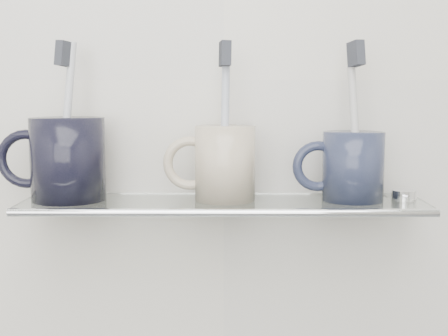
{
  "coord_description": "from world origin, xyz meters",
  "views": [
    {
      "loc": [
        0.01,
        0.27,
        1.24
      ],
      "look_at": [
        0.0,
        1.04,
        1.14
      ],
      "focal_mm": 50.0,
      "sensor_mm": 36.0,
      "label": 1
    }
  ],
  "objects_px": {
    "mug_center": "(225,163)",
    "mug_right": "(353,166)",
    "shelf_glass": "(223,204)",
    "mug_left": "(68,159)"
  },
  "relations": [
    {
      "from": "mug_center",
      "to": "mug_right",
      "type": "height_order",
      "value": "mug_center"
    },
    {
      "from": "mug_center",
      "to": "shelf_glass",
      "type": "bearing_deg",
      "value": -111.13
    },
    {
      "from": "mug_center",
      "to": "mug_right",
      "type": "relative_size",
      "value": 1.09
    },
    {
      "from": "shelf_glass",
      "to": "mug_left",
      "type": "relative_size",
      "value": 4.85
    },
    {
      "from": "mug_left",
      "to": "mug_center",
      "type": "relative_size",
      "value": 1.11
    },
    {
      "from": "mug_right",
      "to": "mug_left",
      "type": "bearing_deg",
      "value": -162.84
    },
    {
      "from": "shelf_glass",
      "to": "mug_center",
      "type": "bearing_deg",
      "value": 67.77
    },
    {
      "from": "shelf_glass",
      "to": "mug_left",
      "type": "bearing_deg",
      "value": 178.52
    },
    {
      "from": "mug_right",
      "to": "shelf_glass",
      "type": "bearing_deg",
      "value": -161.07
    },
    {
      "from": "shelf_glass",
      "to": "mug_right",
      "type": "distance_m",
      "value": 0.17
    }
  ]
}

